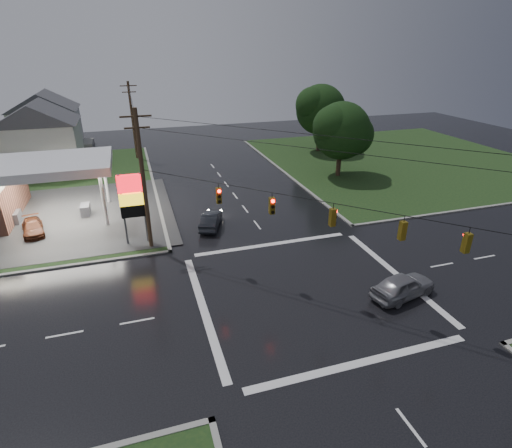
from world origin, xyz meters
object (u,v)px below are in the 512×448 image
object	(u,v)px
house_far	(47,120)
car_pump	(33,228)
tree_ne_near	(343,131)
pylon_sign	(132,198)
car_north	(211,220)
car_crossing	(403,286)
house_near	(40,136)
utility_pole_nw	(143,180)
tree_ne_far	(321,110)
utility_pole_n	(133,120)

from	to	relation	value
house_far	car_pump	size ratio (longest dim) A/B	2.75
tree_ne_near	house_far	bearing A→B (deg)	144.23
pylon_sign	car_north	bearing A→B (deg)	11.92
pylon_sign	car_crossing	size ratio (longest dim) A/B	1.30
house_near	car_pump	xyz separation A→B (m)	(1.88, -20.93, -3.82)
utility_pole_nw	car_pump	size ratio (longest dim) A/B	2.74
utility_pole_nw	car_north	world-z (taller)	utility_pole_nw
house_far	car_north	size ratio (longest dim) A/B	2.61
utility_pole_nw	tree_ne_far	size ratio (longest dim) A/B	1.12
house_near	car_north	size ratio (longest dim) A/B	2.61
utility_pole_n	car_crossing	bearing A→B (deg)	-69.48
house_far	car_crossing	size ratio (longest dim) A/B	2.39
house_near	tree_ne_near	size ratio (longest dim) A/B	1.23
tree_ne_near	car_crossing	distance (m)	26.35
house_far	tree_ne_near	size ratio (longest dim) A/B	1.23
utility_pole_nw	utility_pole_n	world-z (taller)	utility_pole_nw
pylon_sign	house_far	bearing A→B (deg)	106.98
car_north	car_pump	world-z (taller)	car_north
utility_pole_n	tree_ne_near	xyz separation A→B (m)	(23.64, -16.01, 0.09)
house_near	car_north	distance (m)	29.68
utility_pole_n	car_north	bearing A→B (deg)	-78.33
utility_pole_nw	car_pump	distance (m)	12.21
house_far	car_pump	xyz separation A→B (m)	(2.88, -32.93, -3.82)
house_near	tree_ne_near	xyz separation A→B (m)	(35.09, -14.01, 1.16)
house_far	tree_ne_far	world-z (taller)	tree_ne_far
utility_pole_nw	car_pump	bearing A→B (deg)	149.78
utility_pole_n	car_pump	world-z (taller)	utility_pole_n
pylon_sign	tree_ne_far	world-z (taller)	tree_ne_far
pylon_sign	car_crossing	bearing A→B (deg)	-38.80
house_far	utility_pole_n	bearing A→B (deg)	-38.77
house_near	car_crossing	size ratio (longest dim) A/B	2.39
pylon_sign	tree_ne_far	xyz separation A→B (m)	(27.65, 23.49, 2.17)
house_far	utility_pole_nw	bearing A→B (deg)	-72.08
house_near	house_far	xyz separation A→B (m)	(-1.00, 12.00, 0.00)
pylon_sign	car_north	world-z (taller)	pylon_sign
tree_ne_near	car_pump	bearing A→B (deg)	-168.23
utility_pole_n	car_crossing	world-z (taller)	utility_pole_n
house_far	tree_ne_far	size ratio (longest dim) A/B	1.13
car_pump	house_near	bearing A→B (deg)	82.35
pylon_sign	car_pump	bearing A→B (deg)	151.91
utility_pole_nw	house_far	size ratio (longest dim) A/B	1.00
utility_pole_n	tree_ne_far	bearing A→B (deg)	-8.55
house_near	car_crossing	world-z (taller)	house_near
house_near	house_far	bearing A→B (deg)	94.76
utility_pole_n	car_north	world-z (taller)	utility_pole_n
house_near	car_pump	distance (m)	21.36
pylon_sign	car_north	distance (m)	7.33
utility_pole_nw	tree_ne_near	bearing A→B (deg)	27.86
tree_ne_near	car_north	size ratio (longest dim) A/B	2.12
car_north	car_crossing	bearing A→B (deg)	145.12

